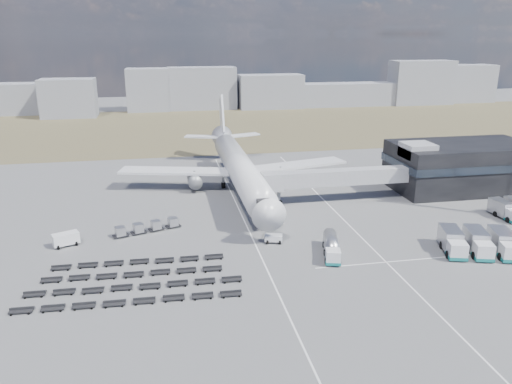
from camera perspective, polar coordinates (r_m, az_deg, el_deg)
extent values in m
plane|color=#565659|center=(79.58, 1.63, -6.50)|extent=(420.00, 420.00, 0.00)
cube|color=#49442B|center=(184.48, -5.72, 7.38)|extent=(420.00, 90.00, 0.01)
cube|color=silver|center=(83.71, -0.45, -5.23)|extent=(0.25, 110.00, 0.01)
cube|color=silver|center=(88.46, 11.13, -4.29)|extent=(0.25, 110.00, 0.01)
cube|color=silver|center=(81.68, 20.43, -7.01)|extent=(40.00, 0.25, 0.01)
cube|color=black|center=(117.58, 22.50, 2.73)|extent=(30.00, 16.00, 10.00)
cube|color=#262D38|center=(117.30, 22.56, 3.30)|extent=(30.40, 16.40, 1.60)
cube|color=#939399|center=(108.80, 18.00, 4.54)|extent=(6.00, 6.00, 3.00)
cube|color=#939399|center=(101.25, 9.22, 1.68)|extent=(29.80, 3.00, 3.00)
cube|color=#939399|center=(97.13, 1.85, 1.22)|extent=(4.00, 3.60, 3.40)
cylinder|color=slate|center=(98.66, 2.63, -0.08)|extent=(0.70, 0.70, 5.10)
cylinder|color=black|center=(99.32, 2.61, -1.23)|extent=(1.40, 0.90, 1.40)
cylinder|color=silver|center=(105.69, -1.81, 2.69)|extent=(5.60, 48.00, 5.60)
cone|color=silver|center=(80.78, 1.13, -2.07)|extent=(5.60, 5.00, 5.60)
cone|color=silver|center=(132.53, -3.72, 6.09)|extent=(5.60, 8.00, 5.60)
cube|color=black|center=(82.36, 0.85, -1.08)|extent=(2.20, 2.00, 0.80)
cube|color=silver|center=(109.69, -8.95, 2.39)|extent=(25.59, 11.38, 0.50)
cube|color=silver|center=(113.35, 4.31, 3.06)|extent=(25.59, 11.38, 0.50)
cylinder|color=slate|center=(108.37, -7.02, 1.35)|extent=(3.00, 5.00, 3.00)
cylinder|color=slate|center=(111.09, 2.81, 1.87)|extent=(3.00, 5.00, 3.00)
cube|color=silver|center=(133.86, -6.18, 6.31)|extent=(9.49, 5.63, 0.35)
cube|color=silver|center=(135.15, -1.50, 6.52)|extent=(9.49, 5.63, 0.35)
cube|color=silver|center=(134.45, -3.93, 8.72)|extent=(0.50, 9.06, 11.45)
cylinder|color=slate|center=(87.24, 0.37, -3.38)|extent=(0.50, 0.50, 2.50)
cylinder|color=slate|center=(110.18, -3.76, 1.10)|extent=(0.60, 0.60, 2.50)
cylinder|color=slate|center=(111.09, -0.48, 1.28)|extent=(0.60, 0.60, 2.50)
cylinder|color=black|center=(87.51, 0.37, -3.83)|extent=(0.50, 1.20, 1.20)
cube|color=gray|center=(237.45, -26.43, 9.50)|extent=(54.88, 12.00, 12.81)
cube|color=gray|center=(219.51, -20.63, 10.02)|extent=(21.50, 12.00, 15.34)
cube|color=gray|center=(228.14, -12.29, 11.35)|extent=(17.77, 12.00, 18.28)
cube|color=gray|center=(230.09, -6.19, 11.71)|extent=(30.14, 12.00, 18.46)
cube|color=gray|center=(231.33, 1.67, 11.41)|extent=(28.81, 12.00, 15.04)
cube|color=gray|center=(243.15, 9.90, 10.93)|extent=(50.26, 12.00, 10.50)
cube|color=gray|center=(257.47, 18.34, 11.79)|extent=(29.64, 12.00, 20.52)
cube|color=gray|center=(271.67, 22.02, 11.42)|extent=(35.86, 12.00, 18.08)
cube|color=silver|center=(74.76, 8.80, -7.29)|extent=(2.60, 2.60, 2.03)
cube|color=#136F6E|center=(75.10, 8.77, -7.84)|extent=(2.70, 2.70, 0.44)
cylinder|color=#ACACB1|center=(78.54, 8.58, -5.70)|extent=(3.84, 6.97, 2.21)
cube|color=slate|center=(78.95, 8.54, -6.38)|extent=(3.75, 6.95, 0.31)
cylinder|color=black|center=(77.83, 8.60, -6.92)|extent=(2.47, 1.53, 0.97)
cube|color=silver|center=(81.62, 2.02, -5.35)|extent=(3.16, 2.25, 1.33)
cube|color=silver|center=(85.78, -20.91, -5.10)|extent=(4.41, 3.27, 2.17)
cube|color=silver|center=(112.51, 1.27, 1.69)|extent=(4.57, 6.59, 2.85)
cube|color=#136F6E|center=(112.83, 1.26, 1.11)|extent=(4.70, 6.72, 0.46)
cube|color=silver|center=(81.32, 22.01, -6.19)|extent=(3.18, 3.10, 2.48)
cube|color=#136F6E|center=(81.69, 21.93, -6.80)|extent=(3.32, 3.24, 0.51)
cube|color=#ACACB1|center=(84.63, 21.32, -4.84)|extent=(4.03, 5.73, 2.93)
cube|color=silver|center=(82.52, 24.57, -6.17)|extent=(3.18, 3.10, 2.48)
cube|color=#136F6E|center=(82.89, 24.49, -6.78)|extent=(3.32, 3.24, 0.51)
cube|color=#ACACB1|center=(85.79, 23.79, -4.85)|extent=(4.03, 5.73, 2.93)
cube|color=silver|center=(83.88, 27.05, -6.14)|extent=(3.18, 3.10, 2.48)
cube|color=#136F6E|center=(84.24, 26.96, -6.74)|extent=(3.32, 3.24, 0.51)
cube|color=#ACACB1|center=(87.10, 26.18, -4.85)|extent=(4.03, 5.73, 2.93)
cube|color=#ACACB1|center=(103.50, 26.22, -1.57)|extent=(2.69, 4.76, 2.61)
cube|color=black|center=(86.77, -15.21, -4.83)|extent=(2.85, 2.24, 0.17)
cube|color=#ACACB1|center=(86.47, -15.26, -4.33)|extent=(1.94, 1.94, 1.44)
cube|color=black|center=(87.44, -13.26, -4.50)|extent=(2.85, 2.24, 0.17)
cube|color=#ACACB1|center=(87.14, -13.30, -4.00)|extent=(1.94, 1.94, 1.44)
cube|color=black|center=(88.21, -11.34, -4.17)|extent=(2.85, 2.24, 0.17)
cube|color=#ACACB1|center=(87.91, -11.37, -3.67)|extent=(1.94, 1.94, 1.44)
cube|color=black|center=(89.07, -9.45, -3.84)|extent=(2.85, 2.24, 0.17)
cube|color=#ACACB1|center=(88.78, -9.48, -3.35)|extent=(1.94, 1.94, 1.44)
cube|color=black|center=(66.37, -14.26, -11.98)|extent=(29.50, 2.16, 0.66)
cube|color=black|center=(69.76, -14.01, -10.42)|extent=(29.50, 2.16, 0.66)
cube|color=black|center=(73.19, -13.79, -9.01)|extent=(25.82, 2.06, 0.66)
cube|color=black|center=(76.67, -13.59, -7.73)|extent=(25.82, 2.06, 0.66)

